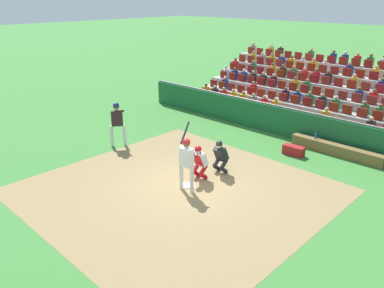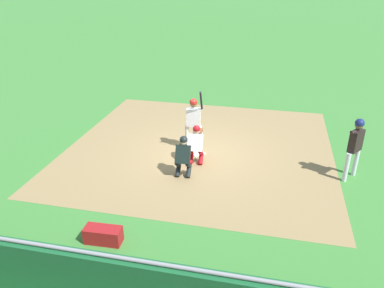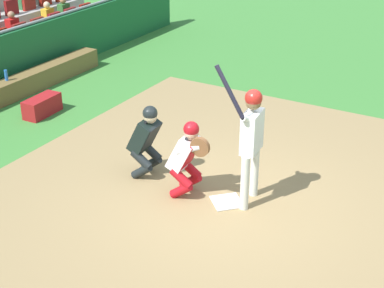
% 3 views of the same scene
% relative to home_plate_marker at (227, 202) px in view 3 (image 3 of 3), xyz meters
% --- Properties ---
extents(ground_plane, '(160.00, 160.00, 0.00)m').
position_rel_home_plate_marker_xyz_m(ground_plane, '(0.00, 0.00, -0.02)').
color(ground_plane, '#3D7F35').
extents(infield_dirt_patch, '(8.97, 8.72, 0.01)m').
position_rel_home_plate_marker_xyz_m(infield_dirt_patch, '(0.00, 0.50, -0.01)').
color(infield_dirt_patch, '#94794F').
rests_on(infield_dirt_patch, ground_plane).
extents(home_plate_marker, '(0.62, 0.62, 0.02)m').
position_rel_home_plate_marker_xyz_m(home_plate_marker, '(0.00, 0.00, 0.00)').
color(home_plate_marker, white).
rests_on(home_plate_marker, infield_dirt_patch).
extents(batter_at_plate, '(0.64, 0.60, 2.22)m').
position_rel_home_plate_marker_xyz_m(batter_at_plate, '(-0.19, 0.27, 1.13)').
color(batter_at_plate, silver).
rests_on(batter_at_plate, ground_plane).
extents(catcher_crouching, '(0.48, 0.73, 1.28)m').
position_rel_home_plate_marker_xyz_m(catcher_crouching, '(0.10, -0.64, 0.70)').
color(catcher_crouching, '#B4111A').
rests_on(catcher_crouching, ground_plane).
extents(home_plate_umpire, '(0.48, 0.50, 1.28)m').
position_rel_home_plate_marker_xyz_m(home_plate_umpire, '(-0.11, -1.53, 0.68)').
color(home_plate_umpire, black).
rests_on(home_plate_umpire, ground_plane).
extents(dugout_bench, '(3.77, 0.40, 0.44)m').
position_rel_home_plate_marker_xyz_m(dugout_bench, '(-2.39, -6.05, 0.20)').
color(dugout_bench, brown).
rests_on(dugout_bench, ground_plane).
extents(water_bottle_on_bench, '(0.07, 0.07, 0.24)m').
position_rel_home_plate_marker_xyz_m(water_bottle_on_bench, '(-1.45, -6.09, 0.54)').
color(water_bottle_on_bench, blue).
rests_on(water_bottle_on_bench, dugout_bench).
extents(equipment_duffel_bag, '(0.86, 0.40, 0.38)m').
position_rel_home_plate_marker_xyz_m(equipment_duffel_bag, '(-1.18, -4.85, 0.17)').
color(equipment_duffel_bag, maroon).
rests_on(equipment_duffel_bag, ground_plane).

